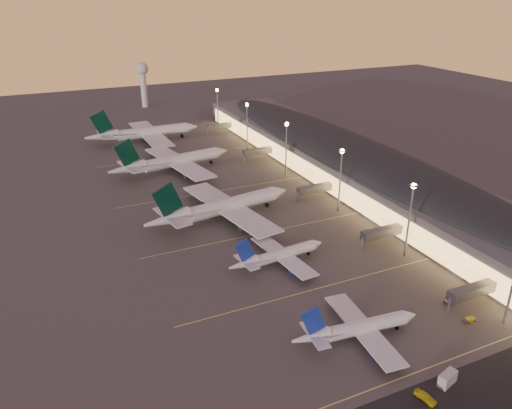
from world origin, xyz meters
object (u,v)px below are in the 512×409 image
object	(u,v)px
baggage_tug_a	(469,320)
catering_truck_a	(448,378)
airliner_narrow_south	(356,328)
airliner_wide_near	(221,207)
radar_tower	(143,77)
baggage_tug_b	(452,300)
airliner_narrow_north	(278,255)
service_van_b	(426,397)
airliner_wide_mid	(172,162)
airliner_wide_far	(144,133)

from	to	relation	value
baggage_tug_a	catering_truck_a	size ratio (longest dim) A/B	0.63
airliner_narrow_south	airliner_wide_near	xyz separation A→B (m)	(-5.32, 80.91, 1.87)
radar_tower	baggage_tug_b	bearing A→B (deg)	-85.95
catering_truck_a	airliner_narrow_north	bearing A→B (deg)	83.69
service_van_b	baggage_tug_a	bearing A→B (deg)	16.34
airliner_narrow_south	baggage_tug_b	xyz separation A→B (m)	(34.52, 2.13, -2.69)
baggage_tug_a	catering_truck_a	bearing A→B (deg)	-142.57
airliner_narrow_south	airliner_wide_mid	world-z (taller)	airliner_wide_mid
airliner_wide_far	catering_truck_a	distance (m)	220.23
airliner_wide_far	airliner_narrow_north	bearing A→B (deg)	-88.71
radar_tower	service_van_b	size ratio (longest dim) A/B	6.40
catering_truck_a	service_van_b	bearing A→B (deg)	176.46
catering_truck_a	airliner_narrow_south	bearing A→B (deg)	98.41
airliner_wide_near	baggage_tug_a	bearing A→B (deg)	-76.55
airliner_narrow_south	baggage_tug_b	size ratio (longest dim) A/B	8.38
baggage_tug_b	service_van_b	world-z (taller)	service_van_b
airliner_wide_far	baggage_tug_b	size ratio (longest dim) A/B	15.45
airliner_wide_mid	baggage_tug_b	bearing A→B (deg)	-83.02
service_van_b	airliner_narrow_north	bearing A→B (deg)	79.82
airliner_narrow_north	baggage_tug_b	distance (m)	53.22
airliner_wide_near	radar_tower	size ratio (longest dim) A/B	1.91
airliner_narrow_south	airliner_narrow_north	size ratio (longest dim) A/B	1.01
airliner_wide_mid	catering_truck_a	size ratio (longest dim) A/B	10.69
airliner_narrow_south	airliner_wide_near	world-z (taller)	airliner_wide_near
radar_tower	baggage_tug_a	xyz separation A→B (m)	(17.71, -295.77, -21.39)
airliner_wide_mid	radar_tower	size ratio (longest dim) A/B	1.91
airliner_wide_near	catering_truck_a	bearing A→B (deg)	-91.13
airliner_narrow_south	radar_tower	size ratio (longest dim) A/B	1.09
radar_tower	airliner_narrow_south	bearing A→B (deg)	-92.81
airliner_narrow_south	radar_tower	distance (m)	289.94
baggage_tug_a	baggage_tug_b	xyz separation A→B (m)	(2.62, 8.91, 0.09)
airliner_narrow_south	airliner_wide_mid	bearing A→B (deg)	98.70
airliner_narrow_north	airliner_wide_far	size ratio (longest dim) A/B	0.54
airliner_wide_mid	radar_tower	bearing A→B (deg)	71.99
baggage_tug_a	service_van_b	world-z (taller)	service_van_b
airliner_narrow_south	service_van_b	size ratio (longest dim) A/B	6.95
airliner_narrow_south	airliner_wide_far	world-z (taller)	airliner_wide_far
airliner_wide_far	baggage_tug_b	xyz separation A→B (m)	(42.32, -195.70, -4.80)
baggage_tug_b	catering_truck_a	bearing A→B (deg)	-136.01
airliner_wide_near	airliner_wide_far	world-z (taller)	airliner_wide_far
baggage_tug_a	baggage_tug_b	bearing A→B (deg)	77.06
airliner_wide_near	baggage_tug_a	xyz separation A→B (m)	(37.22, -87.69, -4.65)
catering_truck_a	service_van_b	xyz separation A→B (m)	(-8.08, -1.79, -0.57)
airliner_wide_far	baggage_tug_b	distance (m)	200.28
airliner_wide_near	baggage_tug_b	bearing A→B (deg)	-72.72
catering_truck_a	service_van_b	distance (m)	8.30
airliner_wide_mid	airliner_wide_far	world-z (taller)	airliner_wide_far
airliner_wide_near	baggage_tug_b	distance (m)	88.40
baggage_tug_b	catering_truck_a	size ratio (longest dim) A/B	0.72
radar_tower	catering_truck_a	distance (m)	311.35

